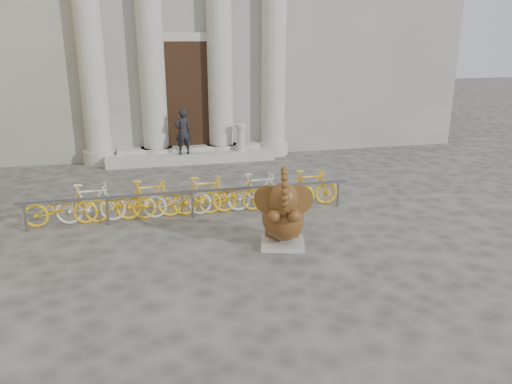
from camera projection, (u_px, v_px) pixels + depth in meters
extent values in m
plane|color=#474442|center=(246.00, 276.00, 9.53)|extent=(80.00, 80.00, 0.00)
cube|color=black|center=(187.00, 96.00, 18.05)|extent=(2.40, 0.16, 4.00)
cylinder|color=#A8A59E|center=(90.00, 48.00, 16.72)|extent=(0.90, 0.90, 8.00)
cylinder|color=#A8A59E|center=(151.00, 47.00, 17.16)|extent=(0.90, 0.90, 8.00)
cylinder|color=#A8A59E|center=(219.00, 47.00, 17.69)|extent=(0.90, 0.90, 8.00)
cylinder|color=#A8A59E|center=(274.00, 47.00, 18.14)|extent=(0.90, 0.90, 8.00)
cube|color=#A8A59E|center=(191.00, 156.00, 18.20)|extent=(6.00, 1.20, 0.36)
cube|color=#A8A59E|center=(282.00, 243.00, 10.90)|extent=(1.11, 1.05, 0.09)
ellipsoid|color=black|center=(282.00, 226.00, 11.00)|extent=(0.94, 0.92, 0.60)
ellipsoid|color=black|center=(283.00, 218.00, 10.74)|extent=(1.15, 1.31, 0.97)
cylinder|color=black|center=(271.00, 231.00, 11.17)|extent=(0.34, 0.34, 0.24)
cylinder|color=black|center=(293.00, 231.00, 11.16)|extent=(0.34, 0.34, 0.24)
cylinder|color=black|center=(274.00, 216.00, 10.34)|extent=(0.36, 0.59, 0.37)
cylinder|color=black|center=(293.00, 216.00, 10.33)|extent=(0.36, 0.59, 0.37)
ellipsoid|color=black|center=(284.00, 200.00, 10.27)|extent=(0.76, 0.74, 0.74)
cylinder|color=black|center=(268.00, 200.00, 10.39)|extent=(0.56, 0.38, 0.63)
cylinder|color=black|center=(299.00, 200.00, 10.38)|extent=(0.63, 0.08, 0.63)
cone|color=beige|center=(278.00, 210.00, 10.14)|extent=(0.07, 0.21, 0.10)
cone|color=beige|center=(289.00, 210.00, 10.13)|extent=(0.16, 0.22, 0.10)
cube|color=slate|center=(192.00, 191.00, 12.34)|extent=(8.17, 0.06, 0.06)
cylinder|color=slate|center=(25.00, 217.00, 11.58)|extent=(0.06, 0.06, 0.70)
cylinder|color=slate|center=(108.00, 211.00, 11.99)|extent=(0.06, 0.06, 0.70)
cylinder|color=slate|center=(192.00, 205.00, 12.44)|extent=(0.06, 0.06, 0.70)
cylinder|color=slate|center=(271.00, 199.00, 12.90)|extent=(0.06, 0.06, 0.70)
cylinder|color=slate|center=(338.00, 194.00, 13.30)|extent=(0.06, 0.06, 0.70)
imported|color=yellow|center=(60.00, 205.00, 11.94)|extent=(1.70, 0.50, 1.00)
imported|color=beige|center=(91.00, 203.00, 12.09)|extent=(1.66, 0.47, 1.00)
imported|color=yellow|center=(120.00, 201.00, 12.24)|extent=(1.70, 0.50, 1.00)
imported|color=yellow|center=(149.00, 199.00, 12.40)|extent=(1.66, 0.47, 1.00)
imported|color=beige|center=(177.00, 197.00, 12.55)|extent=(1.70, 0.50, 1.00)
imported|color=yellow|center=(205.00, 195.00, 12.71)|extent=(1.66, 0.47, 1.00)
imported|color=yellow|center=(232.00, 193.00, 12.86)|extent=(1.70, 0.50, 1.00)
imported|color=beige|center=(258.00, 191.00, 13.02)|extent=(1.66, 0.47, 1.00)
imported|color=yellow|center=(283.00, 190.00, 13.17)|extent=(1.70, 0.50, 1.00)
imported|color=yellow|center=(308.00, 188.00, 13.33)|extent=(1.66, 0.47, 1.00)
imported|color=black|center=(183.00, 132.00, 17.52)|extent=(0.67, 0.53, 1.60)
cylinder|color=#A8A59E|center=(241.00, 149.00, 18.25)|extent=(0.40, 0.40, 0.12)
cylinder|color=#A8A59E|center=(241.00, 139.00, 18.13)|extent=(0.28, 0.28, 0.89)
cylinder|color=#A8A59E|center=(241.00, 126.00, 17.99)|extent=(0.40, 0.40, 0.10)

